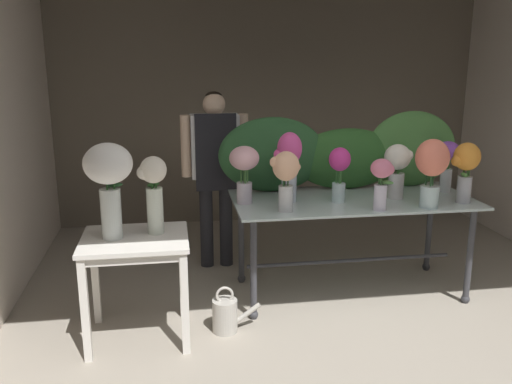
# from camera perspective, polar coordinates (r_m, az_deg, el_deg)

# --- Properties ---
(ground_plane) EXTENTS (8.73, 8.73, 0.00)m
(ground_plane) POSITION_cam_1_polar(r_m,az_deg,el_deg) (4.85, 5.46, -9.33)
(ground_plane) COLOR #9E9384
(wall_back) EXTENTS (4.94, 0.12, 2.72)m
(wall_back) POSITION_cam_1_polar(r_m,az_deg,el_deg) (6.41, 1.30, 9.12)
(wall_back) COLOR #706656
(wall_back) RESTS_ON ground
(display_table_glass) EXTENTS (1.91, 0.89, 0.81)m
(display_table_glass) POSITION_cam_1_polar(r_m,az_deg,el_deg) (4.49, 9.95, -2.16)
(display_table_glass) COLOR silver
(display_table_glass) RESTS_ON ground
(side_table_white) EXTENTS (0.71, 0.61, 0.74)m
(side_table_white) POSITION_cam_1_polar(r_m,az_deg,el_deg) (3.82, -12.43, -6.02)
(side_table_white) COLOR silver
(side_table_white) RESTS_ON ground
(florist) EXTENTS (0.60, 0.24, 1.61)m
(florist) POSITION_cam_1_polar(r_m,az_deg,el_deg) (4.94, -4.27, 3.25)
(florist) COLOR #232328
(florist) RESTS_ON ground
(foliage_backdrop) EXTENTS (2.06, 0.26, 0.65)m
(foliage_backdrop) POSITION_cam_1_polar(r_m,az_deg,el_deg) (4.68, 8.61, 3.91)
(foliage_backdrop) COLOR #28562D
(foliage_backdrop) RESTS_ON display_table_glass
(vase_magenta_stock) EXTENTS (0.18, 0.17, 0.43)m
(vase_magenta_stock) POSITION_cam_1_polar(r_m,az_deg,el_deg) (4.27, 8.71, 2.38)
(vase_magenta_stock) COLOR silver
(vase_magenta_stock) RESTS_ON display_table_glass
(vase_ivory_peonies) EXTENTS (0.22, 0.21, 0.44)m
(vase_ivory_peonies) POSITION_cam_1_polar(r_m,az_deg,el_deg) (4.47, 14.49, 2.56)
(vase_ivory_peonies) COLOR silver
(vase_ivory_peonies) RESTS_ON display_table_glass
(vase_sunset_roses) EXTENTS (0.23, 0.20, 0.47)m
(vase_sunset_roses) POSITION_cam_1_polar(r_m,az_deg,el_deg) (4.49, 21.00, 2.56)
(vase_sunset_roses) COLOR silver
(vase_sunset_roses) RESTS_ON display_table_glass
(vase_fuchsia_ranunculus) EXTENTS (0.22, 0.19, 0.55)m
(vase_fuchsia_ranunculus) POSITION_cam_1_polar(r_m,az_deg,el_deg) (4.23, 3.43, 3.17)
(vase_fuchsia_ranunculus) COLOR silver
(vase_fuchsia_ranunculus) RESTS_ON display_table_glass
(vase_peach_snapdragons) EXTENTS (0.23, 0.20, 0.45)m
(vase_peach_snapdragons) POSITION_cam_1_polar(r_m,az_deg,el_deg) (3.97, 3.10, 1.82)
(vase_peach_snapdragons) COLOR silver
(vase_peach_snapdragons) RESTS_ON display_table_glass
(vase_violet_carnations) EXTENTS (0.19, 0.19, 0.43)m
(vase_violet_carnations) POSITION_cam_1_polar(r_m,az_deg,el_deg) (4.81, 19.26, 3.22)
(vase_violet_carnations) COLOR silver
(vase_violet_carnations) RESTS_ON display_table_glass
(vase_rosy_tulips) EXTENTS (0.17, 0.16, 0.39)m
(vase_rosy_tulips) POSITION_cam_1_polar(r_m,az_deg,el_deg) (4.10, 12.95, 1.23)
(vase_rosy_tulips) COLOR silver
(vase_rosy_tulips) RESTS_ON display_table_glass
(vase_blush_lilies) EXTENTS (0.23, 0.23, 0.45)m
(vase_blush_lilies) POSITION_cam_1_polar(r_m,az_deg,el_deg) (4.18, -1.25, 2.60)
(vase_blush_lilies) COLOR silver
(vase_blush_lilies) RESTS_ON display_table_glass
(vase_coral_freesia) EXTENTS (0.26, 0.25, 0.52)m
(vase_coral_freesia) POSITION_cam_1_polar(r_m,az_deg,el_deg) (4.26, 17.83, 2.57)
(vase_coral_freesia) COLOR silver
(vase_coral_freesia) RESTS_ON display_table_glass
(vase_white_roses_tall) EXTENTS (0.32, 0.32, 0.64)m
(vase_white_roses_tall) POSITION_cam_1_polar(r_m,az_deg,el_deg) (3.68, -15.12, 1.59)
(vase_white_roses_tall) COLOR silver
(vase_white_roses_tall) RESTS_ON side_table_white
(vase_cream_lisianthus_tall) EXTENTS (0.20, 0.18, 0.54)m
(vase_cream_lisianthus_tall) POSITION_cam_1_polar(r_m,az_deg,el_deg) (3.75, -10.61, 0.20)
(vase_cream_lisianthus_tall) COLOR silver
(vase_cream_lisianthus_tall) RESTS_ON side_table_white
(watering_can) EXTENTS (0.35, 0.18, 0.34)m
(watering_can) POSITION_cam_1_polar(r_m,az_deg,el_deg) (4.01, -3.17, -12.63)
(watering_can) COLOR #B7B2A8
(watering_can) RESTS_ON ground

